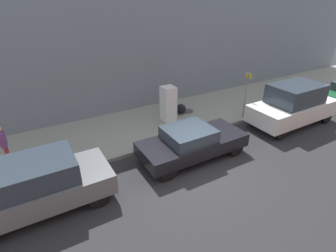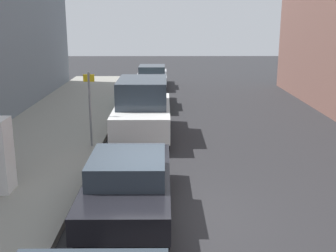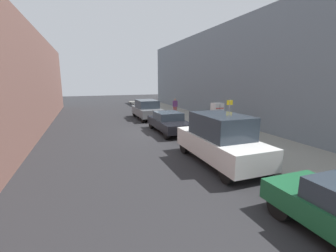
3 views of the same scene
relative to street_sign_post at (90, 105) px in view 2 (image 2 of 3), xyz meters
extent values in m
plane|color=#28282B|center=(2.39, -4.87, -1.56)|extent=(80.00, 80.00, 0.00)
cube|color=black|center=(-1.67, -3.40, -0.47)|extent=(0.01, 0.01, 1.75)
cube|color=red|center=(-1.67, -3.40, -0.84)|extent=(0.62, 0.01, 0.05)
cylinder|color=#47443F|center=(-2.14, -2.21, -1.38)|extent=(0.70, 0.70, 0.02)
cylinder|color=slate|center=(0.00, 0.00, -0.15)|extent=(0.07, 0.07, 2.48)
cube|color=yellow|center=(0.00, 0.02, 0.89)|extent=(0.36, 0.02, 0.24)
cube|color=black|center=(1.63, -4.49, -0.94)|extent=(1.88, 4.52, 0.55)
cube|color=#2D3842|center=(1.63, -4.72, -0.41)|extent=(1.65, 1.90, 0.50)
cylinder|color=black|center=(0.82, -2.83, -1.21)|extent=(0.22, 0.69, 0.69)
cylinder|color=black|center=(2.44, -2.83, -1.21)|extent=(0.22, 0.69, 0.69)
cylinder|color=black|center=(0.82, -6.15, -1.21)|extent=(0.22, 0.69, 0.69)
cylinder|color=black|center=(2.44, -6.15, -1.21)|extent=(0.22, 0.69, 0.69)
cube|color=silver|center=(1.63, 1.76, -0.77)|extent=(2.00, 4.81, 0.85)
cube|color=#2D3842|center=(1.63, 1.76, 0.13)|extent=(1.76, 2.65, 0.95)
cylinder|color=black|center=(0.76, 3.55, -1.20)|extent=(0.22, 0.73, 0.73)
cylinder|color=black|center=(2.50, 3.55, -1.20)|extent=(0.22, 0.73, 0.73)
cylinder|color=black|center=(0.76, -0.03, -1.20)|extent=(0.22, 0.73, 0.73)
cylinder|color=black|center=(2.50, -0.03, -1.20)|extent=(0.22, 0.73, 0.73)
cube|color=#1E6038|center=(1.63, 7.41, -0.94)|extent=(1.79, 4.46, 0.55)
cube|color=#2D3842|center=(1.63, 7.18, -0.41)|extent=(1.58, 1.87, 0.50)
cylinder|color=black|center=(0.87, 9.04, -1.21)|extent=(0.22, 0.69, 0.69)
cylinder|color=black|center=(2.40, 9.04, -1.21)|extent=(0.22, 0.69, 0.69)
cylinder|color=black|center=(0.87, 5.77, -1.21)|extent=(0.22, 0.69, 0.69)
cylinder|color=black|center=(2.40, 5.77, -1.21)|extent=(0.22, 0.69, 0.69)
cube|color=silver|center=(1.63, 13.44, -0.96)|extent=(1.86, 4.60, 0.55)
cube|color=#2D3842|center=(1.63, 13.21, -0.44)|extent=(1.63, 1.93, 0.50)
cylinder|color=black|center=(0.83, 15.17, -1.24)|extent=(0.22, 0.64, 0.64)
cylinder|color=black|center=(2.43, 15.17, -1.24)|extent=(0.22, 0.64, 0.64)
cylinder|color=black|center=(0.83, 11.71, -1.24)|extent=(0.22, 0.64, 0.64)
cylinder|color=black|center=(2.43, 11.71, -1.24)|extent=(0.22, 0.64, 0.64)
camera|label=1|loc=(9.18, -10.05, 4.66)|focal=28.00mm
camera|label=2|loc=(2.47, -13.51, 2.80)|focal=45.00mm
camera|label=3|loc=(6.99, 9.76, 2.04)|focal=24.00mm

